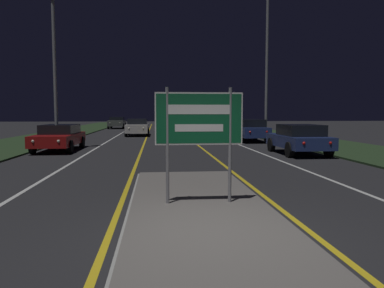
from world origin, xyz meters
The scene contains 19 objects.
ground_plane centered at (0.00, 0.00, 0.00)m, with size 160.00×160.00×0.00m, color #232326.
median_island centered at (0.00, 1.94, 0.04)m, with size 2.91×8.31×0.10m.
verge_left centered at (-9.50, 20.00, 0.04)m, with size 5.00×100.00×0.08m.
verge_right centered at (9.50, 20.00, 0.04)m, with size 5.00×100.00×0.08m.
centre_line_yellow_left centered at (-1.65, 25.00, 0.00)m, with size 0.12×70.00×0.01m.
centre_line_yellow_right centered at (1.65, 25.00, 0.00)m, with size 0.12×70.00×0.01m.
lane_line_white_left centered at (-4.20, 25.00, 0.00)m, with size 0.12×70.00×0.01m.
lane_line_white_right centered at (4.20, 25.00, 0.00)m, with size 0.12×70.00×0.01m.
edge_line_white_left centered at (-7.20, 25.00, 0.00)m, with size 0.10×70.00×0.01m.
edge_line_white_right centered at (7.20, 25.00, 0.00)m, with size 0.10×70.00×0.01m.
highway_sign centered at (0.00, 1.93, 1.74)m, with size 1.80×0.07×2.38m.
streetlight_left_near centered at (-6.18, 14.90, 6.04)m, with size 0.61×0.61×8.65m.
streetlight_right_near centered at (6.70, 19.65, 7.49)m, with size 0.60×0.60×11.23m.
car_receding_0 centered at (5.86, 11.42, 0.75)m, with size 2.01×4.28×1.41m.
car_receding_1 centered at (5.54, 19.61, 0.81)m, with size 1.90×4.80×1.52m.
car_receding_2 centered at (5.67, 27.76, 0.80)m, with size 1.94×4.32×1.55m.
car_approaching_0 centered at (-5.91, 14.37, 0.72)m, with size 1.97×4.81×1.35m.
car_approaching_1 centered at (-2.47, 26.87, 0.76)m, with size 1.96×4.71×1.45m.
car_approaching_2 centered at (-5.75, 41.93, 0.77)m, with size 2.01×4.80×1.43m.
Camera 1 is at (-0.88, -5.68, 1.97)m, focal length 35.00 mm.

